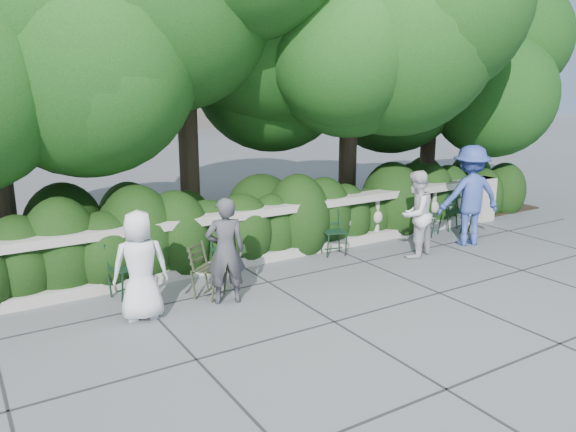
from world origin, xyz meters
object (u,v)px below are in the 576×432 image
chair_weathered (218,298)px  person_casual_man (415,214)px  chair_b (133,298)px  chair_e (435,236)px  person_woman_grey (226,251)px  chair_c (226,279)px  chair_d (336,257)px  person_older_blue (470,196)px  person_businessman (140,266)px  chair_f (465,233)px

chair_weathered → person_casual_man: person_casual_man is taller
chair_b → chair_e: 6.40m
chair_e → person_woman_grey: 5.40m
chair_e → chair_weathered: 5.36m
chair_c → chair_e: bearing=16.7°
chair_e → person_woman_grey: bearing=168.5°
chair_c → chair_d: 2.24m
chair_b → person_casual_man: size_ratio=0.52×
chair_b → chair_weathered: same height
chair_b → person_casual_man: (5.05, -0.68, 0.80)m
person_casual_man → person_older_blue: (1.46, 0.03, 0.18)m
chair_d → person_woman_grey: person_woman_grey is taller
chair_e → person_older_blue: (0.12, -0.73, 0.98)m
person_woman_grey → person_businessman: bearing=13.0°
chair_b → chair_c: (1.56, 0.04, 0.00)m
chair_d → chair_e: same height
chair_b → chair_weathered: 1.28m
chair_d → person_woman_grey: (-2.66, -0.88, 0.79)m
chair_d → person_businessman: person_businessman is taller
chair_b → person_businessman: 1.09m
chair_e → person_older_blue: person_older_blue is taller
chair_b → person_businessman: person_businessman is taller
chair_b → chair_d: (3.80, 0.02, 0.00)m
chair_e → chair_f: same height
chair_b → chair_weathered: bearing=-49.1°
chair_e → chair_weathered: size_ratio=1.00×
chair_e → person_woman_grey: person_woman_grey is taller
chair_c → person_older_blue: size_ratio=0.43×
chair_b → person_older_blue: person_older_blue is taller
chair_c → chair_f: bearing=15.1°
chair_c → chair_weathered: size_ratio=1.00×
chair_c → person_casual_man: size_ratio=0.52×
chair_b → chair_d: size_ratio=1.00×
person_woman_grey → person_older_blue: bearing=-160.8°
chair_d → chair_e: bearing=15.2°
chair_c → person_woman_grey: size_ratio=0.53×
chair_e → chair_f: bearing=-32.4°
chair_c → chair_weathered: 0.85m
chair_c → person_woman_grey: person_woman_grey is taller
chair_b → person_businessman: size_ratio=0.55×
chair_b → chair_weathered: (1.09, -0.67, 0.00)m
chair_weathered → person_businessman: bearing=150.0°
chair_e → chair_f: (0.75, -0.14, 0.00)m
person_woman_grey → chair_d: bearing=-144.6°
person_older_blue → person_casual_man: bearing=19.5°
chair_d → chair_f: bearing=12.5°
chair_b → person_older_blue: bearing=-23.3°
chair_b → person_businessman: bearing=-113.7°
chair_c → person_older_blue: person_older_blue is taller
chair_c → chair_f: 5.59m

